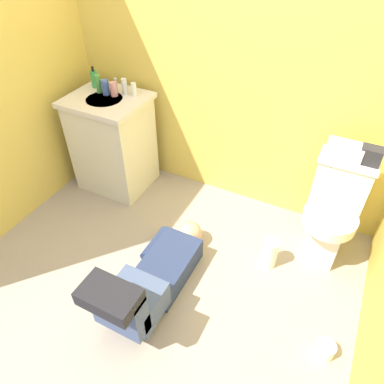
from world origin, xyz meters
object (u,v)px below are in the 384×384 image
at_px(person_plumber, 151,278).
at_px(toiletry_bag, 371,156).
at_px(vanity_cabinet, 113,142).
at_px(bottle_pink, 114,89).
at_px(soap_dispenser, 94,79).
at_px(bottle_blue, 105,87).
at_px(bottle_clear, 125,87).
at_px(bottle_green, 98,84).
at_px(toilet_paper_roll, 325,350).
at_px(tissue_box, 345,150).
at_px(paper_towel_roll, 269,253).
at_px(bottle_white, 134,89).
at_px(faucet, 116,85).
at_px(toilet, 332,212).

height_order(person_plumber, toiletry_bag, toiletry_bag).
bearing_deg(vanity_cabinet, bottle_pink, 55.25).
relative_size(person_plumber, soap_dispenser, 6.42).
distance_m(bottle_blue, bottle_clear, 0.15).
relative_size(toiletry_bag, bottle_clear, 0.98).
bearing_deg(soap_dispenser, bottle_green, -35.51).
relative_size(person_plumber, bottle_clear, 8.44).
bearing_deg(toilet_paper_roll, tissue_box, 104.36).
bearing_deg(bottle_blue, paper_towel_roll, -12.82).
xyz_separation_m(bottle_blue, bottle_white, (0.20, 0.08, -0.01)).
xyz_separation_m(faucet, bottle_white, (0.17, -0.01, 0.00)).
height_order(bottle_pink, bottle_white, bottle_pink).
height_order(faucet, toilet_paper_roll, faucet).
height_order(toilet, faucet, faucet).
distance_m(bottle_clear, toilet_paper_roll, 2.24).
bearing_deg(bottle_green, soap_dispenser, 144.49).
bearing_deg(tissue_box, bottle_green, -178.16).
bearing_deg(bottle_green, vanity_cabinet, -29.16).
bearing_deg(bottle_green, faucet, 41.16).
relative_size(toiletry_bag, bottle_pink, 1.16).
height_order(bottle_blue, bottle_clear, bottle_clear).
height_order(toiletry_bag, soap_dispenser, soap_dispenser).
bearing_deg(toilet, faucet, 176.27).
bearing_deg(bottle_pink, bottle_green, -178.48).
relative_size(person_plumber, bottle_blue, 9.34).
height_order(bottle_blue, toilet_paper_roll, bottle_blue).
distance_m(bottle_clear, bottle_white, 0.07).
relative_size(vanity_cabinet, bottle_green, 5.84).
relative_size(soap_dispenser, bottle_blue, 1.46).
xyz_separation_m(toiletry_bag, soap_dispenser, (-2.09, 0.01, 0.08)).
xyz_separation_m(vanity_cabinet, bottle_blue, (-0.03, 0.05, 0.46)).
bearing_deg(paper_towel_roll, soap_dispenser, 166.10).
bearing_deg(bottle_pink, paper_towel_roll, -13.71).
xyz_separation_m(soap_dispenser, bottle_white, (0.36, 0.01, -0.02)).
distance_m(person_plumber, toilet_paper_roll, 1.09).
bearing_deg(person_plumber, toilet, 45.39).
bearing_deg(soap_dispenser, toilet, -2.80).
bearing_deg(vanity_cabinet, bottle_blue, 120.59).
bearing_deg(toiletry_bag, bottle_green, -178.29).
xyz_separation_m(tissue_box, paper_towel_roll, (-0.25, -0.41, -0.68)).
bearing_deg(bottle_green, bottle_white, 16.05).
relative_size(vanity_cabinet, soap_dispenser, 4.94).
xyz_separation_m(person_plumber, bottle_pink, (-0.86, 0.94, 0.70)).
xyz_separation_m(soap_dispenser, bottle_pink, (0.23, -0.06, -0.01)).
distance_m(vanity_cabinet, bottle_clear, 0.49).
xyz_separation_m(bottle_pink, paper_towel_roll, (1.45, -0.35, -0.76)).
bearing_deg(bottle_clear, person_plumber, -51.32).
bearing_deg(bottle_green, tissue_box, 1.84).
bearing_deg(vanity_cabinet, toiletry_bag, 3.44).
bearing_deg(vanity_cabinet, bottle_clear, 48.08).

